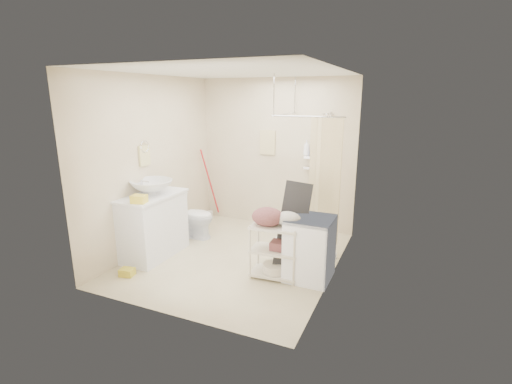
% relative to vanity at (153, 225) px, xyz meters
% --- Properties ---
extents(floor, '(3.20, 3.20, 0.00)m').
position_rel_vanity_xyz_m(floor, '(1.16, 0.39, -0.46)').
color(floor, beige).
rests_on(floor, ground).
extents(ceiling, '(2.80, 3.20, 0.04)m').
position_rel_vanity_xyz_m(ceiling, '(1.16, 0.39, 2.14)').
color(ceiling, silver).
rests_on(ceiling, ground).
extents(wall_back, '(2.80, 0.04, 2.60)m').
position_rel_vanity_xyz_m(wall_back, '(1.16, 1.99, 0.84)').
color(wall_back, beige).
rests_on(wall_back, ground).
extents(wall_front, '(2.80, 0.04, 2.60)m').
position_rel_vanity_xyz_m(wall_front, '(1.16, -1.21, 0.84)').
color(wall_front, beige).
rests_on(wall_front, ground).
extents(wall_left, '(0.04, 3.20, 2.60)m').
position_rel_vanity_xyz_m(wall_left, '(-0.24, 0.39, 0.84)').
color(wall_left, beige).
rests_on(wall_left, ground).
extents(wall_right, '(0.04, 3.20, 2.60)m').
position_rel_vanity_xyz_m(wall_right, '(2.56, 0.39, 0.84)').
color(wall_right, beige).
rests_on(wall_right, ground).
extents(vanity, '(0.59, 1.06, 0.93)m').
position_rel_vanity_xyz_m(vanity, '(0.00, 0.00, 0.00)').
color(vanity, silver).
rests_on(vanity, ground).
extents(sink, '(0.61, 0.61, 0.21)m').
position_rel_vanity_xyz_m(sink, '(0.00, 0.03, 0.57)').
color(sink, silver).
rests_on(sink, vanity).
extents(counter_basket, '(0.22, 0.18, 0.10)m').
position_rel_vanity_xyz_m(counter_basket, '(0.14, -0.40, 0.52)').
color(counter_basket, yellow).
rests_on(counter_basket, vanity).
extents(floor_basket, '(0.29, 0.25, 0.14)m').
position_rel_vanity_xyz_m(floor_basket, '(0.09, -0.69, -0.39)').
color(floor_basket, gold).
rests_on(floor_basket, ground).
extents(toilet, '(0.73, 0.43, 0.73)m').
position_rel_vanity_xyz_m(toilet, '(0.12, 0.86, -0.10)').
color(toilet, silver).
rests_on(toilet, ground).
extents(mop, '(0.13, 0.13, 1.33)m').
position_rel_vanity_xyz_m(mop, '(-0.14, 1.84, 0.20)').
color(mop, red).
rests_on(mop, ground).
extents(potted_plant_a, '(0.17, 0.12, 0.30)m').
position_rel_vanity_xyz_m(potted_plant_a, '(1.03, 1.85, -0.32)').
color(potted_plant_a, brown).
rests_on(potted_plant_a, ground).
extents(potted_plant_b, '(0.22, 0.22, 0.31)m').
position_rel_vanity_xyz_m(potted_plant_b, '(1.42, 1.81, -0.31)').
color(potted_plant_b, '#995433').
rests_on(potted_plant_b, ground).
extents(hanging_towel, '(0.28, 0.03, 0.42)m').
position_rel_vanity_xyz_m(hanging_towel, '(1.01, 1.97, 1.04)').
color(hanging_towel, beige).
rests_on(hanging_towel, wall_back).
extents(towel_ring, '(0.04, 0.22, 0.34)m').
position_rel_vanity_xyz_m(towel_ring, '(-0.22, 0.19, 1.01)').
color(towel_ring, '#DDD48A').
rests_on(towel_ring, wall_left).
extents(tp_holder, '(0.08, 0.12, 0.14)m').
position_rel_vanity_xyz_m(tp_holder, '(-0.20, 0.44, 0.26)').
color(tp_holder, white).
rests_on(tp_holder, wall_left).
extents(shower, '(1.10, 1.10, 2.10)m').
position_rel_vanity_xyz_m(shower, '(2.01, 1.44, 0.59)').
color(shower, white).
rests_on(shower, ground).
extents(shampoo_bottle_a, '(0.10, 0.10, 0.26)m').
position_rel_vanity_xyz_m(shampoo_bottle_a, '(1.74, 1.90, 0.99)').
color(shampoo_bottle_a, white).
rests_on(shampoo_bottle_a, shower).
extents(shampoo_bottle_b, '(0.08, 0.08, 0.16)m').
position_rel_vanity_xyz_m(shampoo_bottle_b, '(1.85, 1.90, 0.93)').
color(shampoo_bottle_b, '#4A5DB6').
rests_on(shampoo_bottle_b, shower).
extents(washing_machine, '(0.56, 0.58, 0.82)m').
position_rel_vanity_xyz_m(washing_machine, '(2.30, 0.22, -0.06)').
color(washing_machine, white).
rests_on(washing_machine, ground).
extents(laundry_rack, '(0.64, 0.40, 0.85)m').
position_rel_vanity_xyz_m(laundry_rack, '(1.89, 0.07, -0.04)').
color(laundry_rack, beige).
rests_on(laundry_rack, ground).
extents(ironing_board, '(0.37, 0.20, 1.26)m').
position_rel_vanity_xyz_m(ironing_board, '(2.04, 0.28, 0.17)').
color(ironing_board, black).
rests_on(ironing_board, ground).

